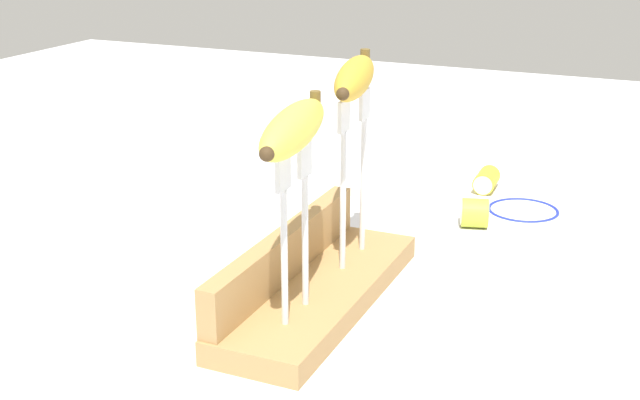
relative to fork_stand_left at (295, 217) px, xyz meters
name	(u,v)px	position (x,y,z in m)	size (l,w,h in m)	color
ground_plane	(320,304)	(0.08, 0.01, -0.14)	(3.00, 3.00, 0.00)	silver
wooden_board	(320,293)	(0.08, 0.01, -0.12)	(0.36, 0.11, 0.03)	#A87F4C
board_backstop	(284,254)	(0.08, 0.05, -0.08)	(0.35, 0.02, 0.06)	#A87F4C
fork_stand_left	(295,217)	(0.00, 0.00, 0.00)	(0.08, 0.01, 0.18)	silver
fork_stand_right	(354,164)	(0.16, 0.00, 0.01)	(0.09, 0.01, 0.20)	silver
banana_raised_left	(294,128)	(0.00, 0.00, 0.09)	(0.20, 0.08, 0.04)	#DBD147
banana_raised_right	(355,77)	(0.16, 0.00, 0.11)	(0.19, 0.08, 0.04)	gold
fork_fallen_near	(348,194)	(0.45, 0.12, -0.13)	(0.15, 0.08, 0.01)	silver
banana_chunk_near	(486,180)	(0.56, -0.07, -0.12)	(0.06, 0.04, 0.03)	yellow
banana_chunk_far	(474,213)	(0.40, -0.09, -0.11)	(0.05, 0.05, 0.04)	#B2C138
wire_coil	(523,209)	(0.49, -0.14, -0.13)	(0.11, 0.11, 0.00)	#1E2DA5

